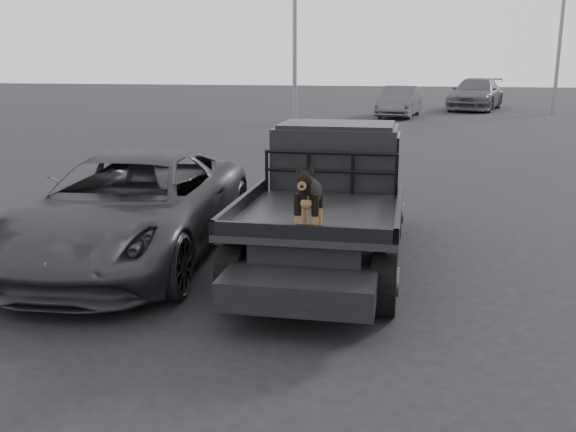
% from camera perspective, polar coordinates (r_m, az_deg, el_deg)
% --- Properties ---
extents(ground, '(120.00, 120.00, 0.00)m').
position_cam_1_polar(ground, '(7.29, 7.80, -8.03)').
color(ground, black).
rests_on(ground, ground).
extents(flatbed_ute, '(2.00, 5.40, 0.92)m').
position_cam_1_polar(flatbed_ute, '(8.63, 3.55, -1.23)').
color(flatbed_ute, black).
rests_on(flatbed_ute, ground).
extents(ute_cab, '(1.72, 1.30, 0.88)m').
position_cam_1_polar(ute_cab, '(9.38, 4.37, 5.58)').
color(ute_cab, black).
rests_on(ute_cab, flatbed_ute).
extents(headache_rack, '(1.80, 0.08, 0.55)m').
position_cam_1_polar(headache_rack, '(8.67, 3.79, 3.81)').
color(headache_rack, black).
rests_on(headache_rack, flatbed_ute).
extents(dog, '(0.32, 0.60, 0.74)m').
position_cam_1_polar(dog, '(6.64, 1.89, 1.58)').
color(dog, black).
rests_on(dog, flatbed_ute).
extents(parked_suv, '(2.64, 5.26, 1.43)m').
position_cam_1_polar(parked_suv, '(9.03, -13.76, 0.72)').
color(parked_suv, '#2B2B2F').
rests_on(parked_suv, ground).
extents(distant_car_a, '(2.17, 4.55, 1.44)m').
position_cam_1_polar(distant_car_a, '(31.28, 9.91, 9.99)').
color(distant_car_a, '#444348').
rests_on(distant_car_a, ground).
extents(distant_car_b, '(3.69, 6.13, 1.66)m').
position_cam_1_polar(distant_car_b, '(36.67, 16.36, 10.35)').
color(distant_car_b, '#4D4D53').
rests_on(distant_car_b, ground).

